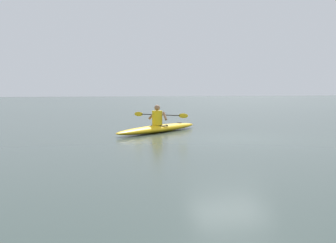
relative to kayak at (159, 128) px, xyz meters
The scene contains 3 objects.
ground_plane 3.20m from the kayak, 120.80° to the left, with size 160.00×160.00×0.00m, color #384742.
kayak is the anchor object (origin of this frame).
kayaker 0.45m from the kayak, 41.21° to the left, with size 1.62×1.84×0.75m.
Camera 1 is at (5.82, 13.64, 1.61)m, focal length 49.04 mm.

